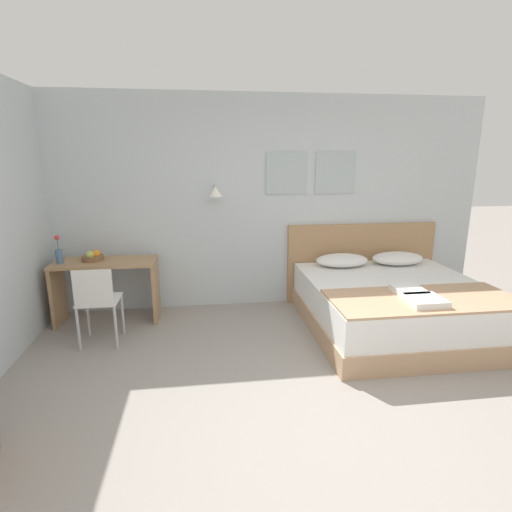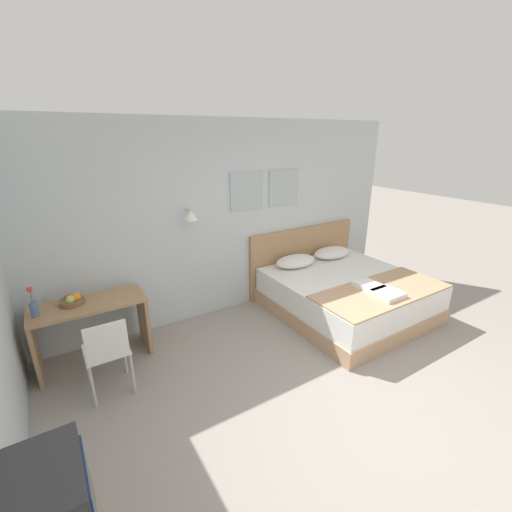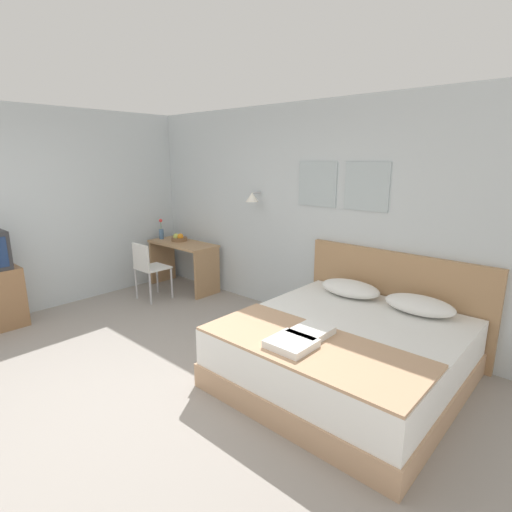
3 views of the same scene
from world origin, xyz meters
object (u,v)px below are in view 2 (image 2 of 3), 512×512
object	(u,v)px
fruit_bowl	(72,300)
folded_towel_mid_bed	(387,294)
flower_vase	(34,306)
bed	(347,295)
pillow_left	(296,261)
desk	(91,321)
throw_blanket	(382,291)
folded_towel_near_foot	(369,286)
headboard	(303,258)
desk_chair	(107,350)
pillow_right	(332,253)

from	to	relation	value
fruit_bowl	folded_towel_mid_bed	bearing A→B (deg)	-23.71
flower_vase	bed	bearing A→B (deg)	-9.94
pillow_left	desk	xyz separation A→B (m)	(-2.87, -0.03, -0.12)
throw_blanket	folded_towel_near_foot	distance (m)	0.17
headboard	desk	distance (m)	3.25
bed	folded_towel_mid_bed	bearing A→B (deg)	-96.50
folded_towel_mid_bed	desk_chair	xyz separation A→B (m)	(-3.10, 0.73, -0.10)
desk_chair	pillow_right	bearing A→B (deg)	11.14
throw_blanket	pillow_right	bearing A→B (deg)	74.02
pillow_left	folded_towel_mid_bed	distance (m)	1.46
pillow_left	desk_chair	world-z (taller)	desk_chair
folded_towel_mid_bed	pillow_right	bearing A→B (deg)	72.52
headboard	folded_towel_mid_bed	xyz separation A→B (m)	(-0.08, -1.72, 0.08)
pillow_right	flower_vase	distance (m)	4.09
headboard	folded_towel_near_foot	size ratio (longest dim) A/B	5.76
pillow_left	flower_vase	bearing A→B (deg)	-178.66
desk	desk_chair	distance (m)	0.67
pillow_right	folded_towel_near_foot	bearing A→B (deg)	-111.49
folded_towel_near_foot	fruit_bowl	world-z (taller)	fruit_bowl
desk_chair	folded_towel_mid_bed	bearing A→B (deg)	-13.32
pillow_right	flower_vase	xyz separation A→B (m)	(-4.09, -0.08, 0.22)
headboard	flower_vase	world-z (taller)	flower_vase
throw_blanket	desk_chair	world-z (taller)	desk_chair
pillow_left	desk_chair	distance (m)	2.90
bed	headboard	xyz separation A→B (m)	(0.00, 1.01, 0.25)
pillow_left	fruit_bowl	xyz separation A→B (m)	(-3.01, 0.01, 0.15)
headboard	pillow_right	size ratio (longest dim) A/B	3.04
pillow_right	folded_towel_near_foot	size ratio (longest dim) A/B	1.89
folded_towel_near_foot	folded_towel_mid_bed	size ratio (longest dim) A/B	1.05
flower_vase	headboard	bearing A→B (deg)	5.53
flower_vase	pillow_left	bearing A→B (deg)	1.34
bed	headboard	distance (m)	1.04
bed	folded_towel_near_foot	bearing A→B (deg)	-101.20
pillow_left	fruit_bowl	size ratio (longest dim) A/B	2.67
pillow_left	folded_towel_near_foot	distance (m)	1.20
throw_blanket	folded_towel_near_foot	bearing A→B (deg)	121.87
folded_towel_mid_bed	fruit_bowl	distance (m)	3.60
folded_towel_mid_bed	fruit_bowl	xyz separation A→B (m)	(-3.30, 1.45, 0.17)
bed	headboard	world-z (taller)	headboard
throw_blanket	folded_towel_near_foot	xyz separation A→B (m)	(-0.09, 0.14, 0.04)
headboard	desk	xyz separation A→B (m)	(-3.24, -0.31, -0.01)
bed	fruit_bowl	distance (m)	3.49
throw_blanket	folded_towel_mid_bed	size ratio (longest dim) A/B	5.52
bed	pillow_left	size ratio (longest dim) A/B	2.96
pillow_right	flower_vase	size ratio (longest dim) A/B	2.04
headboard	flower_vase	bearing A→B (deg)	-174.47
throw_blanket	desk	size ratio (longest dim) A/B	1.60
desk	flower_vase	size ratio (longest dim) A/B	3.55
folded_towel_near_foot	desk	xyz separation A→B (m)	(-3.15, 1.13, -0.10)
flower_vase	desk_chair	bearing A→B (deg)	-49.63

